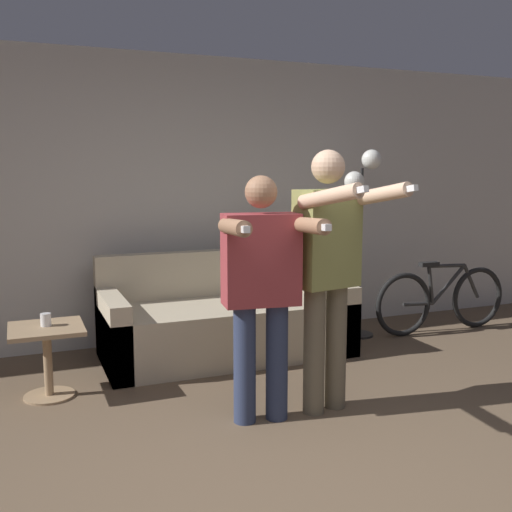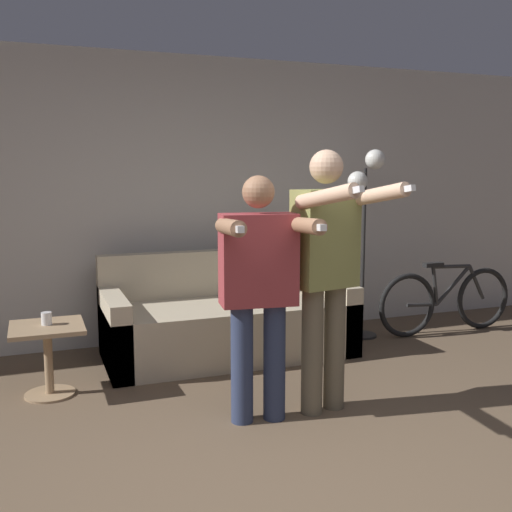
{
  "view_description": "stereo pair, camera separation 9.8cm",
  "coord_description": "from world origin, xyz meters",
  "px_view_note": "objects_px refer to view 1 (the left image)",
  "views": [
    {
      "loc": [
        -1.24,
        -2.3,
        1.57
      ],
      "look_at": [
        0.38,
        1.72,
        0.95
      ],
      "focal_mm": 42.0,
      "sensor_mm": 36.0,
      "label": 1
    },
    {
      "loc": [
        -1.15,
        -2.33,
        1.57
      ],
      "look_at": [
        0.38,
        1.72,
        0.95
      ],
      "focal_mm": 42.0,
      "sensor_mm": 36.0,
      "label": 2
    }
  ],
  "objects_px": {
    "cat": "(262,239)",
    "side_table": "(47,346)",
    "floor_lamp": "(362,196)",
    "person_left": "(262,282)",
    "couch": "(226,322)",
    "bicycle": "(442,299)",
    "person_right": "(329,264)",
    "cup": "(46,320)"
  },
  "relations": [
    {
      "from": "person_left",
      "to": "floor_lamp",
      "type": "xyz_separation_m",
      "value": [
        1.63,
        1.49,
        0.44
      ]
    },
    {
      "from": "cat",
      "to": "bicycle",
      "type": "distance_m",
      "value": 1.88
    },
    {
      "from": "cup",
      "to": "person_left",
      "type": "bearing_deg",
      "value": -38.17
    },
    {
      "from": "couch",
      "to": "person_right",
      "type": "relative_size",
      "value": 1.22
    },
    {
      "from": "cat",
      "to": "person_left",
      "type": "bearing_deg",
      "value": -112.62
    },
    {
      "from": "person_left",
      "to": "couch",
      "type": "bearing_deg",
      "value": 87.77
    },
    {
      "from": "couch",
      "to": "cat",
      "type": "xyz_separation_m",
      "value": [
        0.49,
        0.35,
        0.66
      ]
    },
    {
      "from": "person_right",
      "to": "bicycle",
      "type": "xyz_separation_m",
      "value": [
        1.99,
        1.31,
        -0.66
      ]
    },
    {
      "from": "couch",
      "to": "bicycle",
      "type": "xyz_separation_m",
      "value": [
        2.21,
        -0.09,
        0.04
      ]
    },
    {
      "from": "couch",
      "to": "person_right",
      "type": "height_order",
      "value": "person_right"
    },
    {
      "from": "cup",
      "to": "bicycle",
      "type": "relative_size",
      "value": 0.06
    },
    {
      "from": "couch",
      "to": "cat",
      "type": "distance_m",
      "value": 0.89
    },
    {
      "from": "person_right",
      "to": "floor_lamp",
      "type": "relative_size",
      "value": 0.96
    },
    {
      "from": "side_table",
      "to": "bicycle",
      "type": "height_order",
      "value": "bicycle"
    },
    {
      "from": "bicycle",
      "to": "cup",
      "type": "bearing_deg",
      "value": -174.47
    },
    {
      "from": "cup",
      "to": "couch",
      "type": "bearing_deg",
      "value": 16.84
    },
    {
      "from": "side_table",
      "to": "bicycle",
      "type": "distance_m",
      "value": 3.69
    },
    {
      "from": "person_left",
      "to": "bicycle",
      "type": "height_order",
      "value": "person_left"
    },
    {
      "from": "floor_lamp",
      "to": "side_table",
      "type": "relative_size",
      "value": 3.5
    },
    {
      "from": "cat",
      "to": "cup",
      "type": "xyz_separation_m",
      "value": [
        -1.95,
        -0.8,
        -0.39
      ]
    },
    {
      "from": "person_left",
      "to": "person_right",
      "type": "xyz_separation_m",
      "value": [
        0.46,
        0.0,
        0.09
      ]
    },
    {
      "from": "person_left",
      "to": "cat",
      "type": "bearing_deg",
      "value": 75.09
    },
    {
      "from": "person_left",
      "to": "cup",
      "type": "height_order",
      "value": "person_left"
    },
    {
      "from": "floor_lamp",
      "to": "bicycle",
      "type": "relative_size",
      "value": 1.17
    },
    {
      "from": "cat",
      "to": "bicycle",
      "type": "xyz_separation_m",
      "value": [
        1.72,
        -0.44,
        -0.62
      ]
    },
    {
      "from": "side_table",
      "to": "cup",
      "type": "height_order",
      "value": "cup"
    },
    {
      "from": "cat",
      "to": "side_table",
      "type": "bearing_deg",
      "value": -157.28
    },
    {
      "from": "couch",
      "to": "person_left",
      "type": "height_order",
      "value": "person_left"
    },
    {
      "from": "bicycle",
      "to": "cat",
      "type": "bearing_deg",
      "value": 165.55
    },
    {
      "from": "cat",
      "to": "side_table",
      "type": "relative_size",
      "value": 0.78
    },
    {
      "from": "side_table",
      "to": "floor_lamp",
      "type": "bearing_deg",
      "value": 10.94
    },
    {
      "from": "couch",
      "to": "cat",
      "type": "relative_size",
      "value": 5.26
    },
    {
      "from": "person_left",
      "to": "cup",
      "type": "distance_m",
      "value": 1.59
    },
    {
      "from": "couch",
      "to": "bicycle",
      "type": "distance_m",
      "value": 2.21
    },
    {
      "from": "person_left",
      "to": "bicycle",
      "type": "bearing_deg",
      "value": 35.93
    },
    {
      "from": "cat",
      "to": "floor_lamp",
      "type": "height_order",
      "value": "floor_lamp"
    },
    {
      "from": "cat",
      "to": "floor_lamp",
      "type": "xyz_separation_m",
      "value": [
        0.9,
        -0.27,
        0.4
      ]
    },
    {
      "from": "person_left",
      "to": "cat",
      "type": "xyz_separation_m",
      "value": [
        0.73,
        1.76,
        0.05
      ]
    },
    {
      "from": "floor_lamp",
      "to": "side_table",
      "type": "height_order",
      "value": "floor_lamp"
    },
    {
      "from": "person_left",
      "to": "person_right",
      "type": "distance_m",
      "value": 0.47
    },
    {
      "from": "person_left",
      "to": "cup",
      "type": "relative_size",
      "value": 17.36
    },
    {
      "from": "person_left",
      "to": "bicycle",
      "type": "distance_m",
      "value": 2.84
    }
  ]
}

